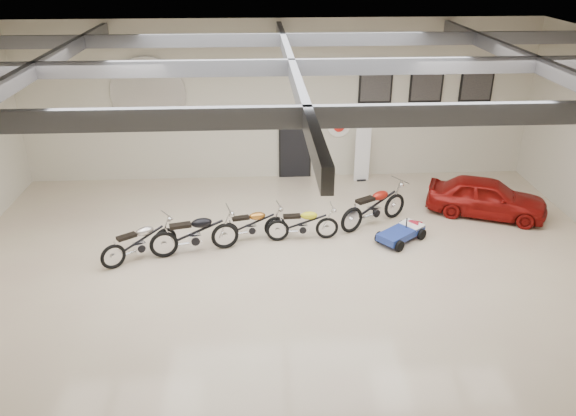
{
  "coord_description": "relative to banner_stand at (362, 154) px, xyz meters",
  "views": [
    {
      "loc": [
        -0.72,
        -11.2,
        6.98
      ],
      "look_at": [
        0.0,
        1.2,
        1.1
      ],
      "focal_mm": 35.0,
      "sensor_mm": 36.0,
      "label": 1
    }
  ],
  "objects": [
    {
      "name": "ceiling",
      "position": [
        -2.62,
        -5.5,
        4.1
      ],
      "size": [
        16.0,
        12.0,
        0.01
      ],
      "primitive_type": "cube",
      "color": "slate",
      "rests_on": "back_wall"
    },
    {
      "name": "motorcycle_yellow",
      "position": [
        -2.23,
        -3.91,
        -0.42
      ],
      "size": [
        1.86,
        0.65,
        0.95
      ],
      "primitive_type": null,
      "rotation": [
        0.0,
        0.0,
        0.05
      ],
      "color": "silver",
      "rests_on": "floor"
    },
    {
      "name": "vintage_car",
      "position": [
        3.04,
        -2.74,
        -0.35
      ],
      "size": [
        2.43,
        3.48,
        1.1
      ],
      "primitive_type": "imported",
      "rotation": [
        0.0,
        0.0,
        1.18
      ],
      "color": "maroon",
      "rests_on": "floor"
    },
    {
      "name": "go_kart",
      "position": [
        0.41,
        -4.04,
        -0.6
      ],
      "size": [
        1.74,
        1.6,
        0.59
      ],
      "primitive_type": null,
      "rotation": [
        0.0,
        0.0,
        0.68
      ],
      "color": "navy",
      "rests_on": "floor"
    },
    {
      "name": "poster_left",
      "position": [
        0.38,
        0.46,
        2.2
      ],
      "size": [
        1.05,
        0.08,
        1.35
      ],
      "primitive_type": null,
      "color": "black",
      "rests_on": "back_wall"
    },
    {
      "name": "poster_mid",
      "position": [
        1.98,
        0.46,
        2.2
      ],
      "size": [
        1.05,
        0.08,
        1.35
      ],
      "primitive_type": null,
      "color": "black",
      "rests_on": "back_wall"
    },
    {
      "name": "motorcycle_red",
      "position": [
        -0.23,
        -3.17,
        -0.32
      ],
      "size": [
        2.25,
        1.73,
        1.15
      ],
      "primitive_type": null,
      "rotation": [
        0.0,
        0.0,
        0.54
      ],
      "color": "silver",
      "rests_on": "floor"
    },
    {
      "name": "oil_sign",
      "position": [
        -0.72,
        0.45,
        0.8
      ],
      "size": [
        0.72,
        0.1,
        0.72
      ],
      "primitive_type": null,
      "color": "white",
      "rests_on": "back_wall"
    },
    {
      "name": "ceiling_beams",
      "position": [
        -2.62,
        -5.5,
        3.85
      ],
      "size": [
        15.8,
        11.8,
        0.32
      ],
      "primitive_type": null,
      "color": "#54565C",
      "rests_on": "ceiling"
    },
    {
      "name": "back_wall",
      "position": [
        -2.62,
        0.5,
        1.6
      ],
      "size": [
        16.0,
        0.02,
        5.0
      ],
      "primitive_type": "cube",
      "color": "beige",
      "rests_on": "floor"
    },
    {
      "name": "motorcycle_gold",
      "position": [
        -3.54,
        -3.86,
        -0.43
      ],
      "size": [
        1.88,
        0.94,
        0.94
      ],
      "primitive_type": null,
      "rotation": [
        0.0,
        0.0,
        0.22
      ],
      "color": "silver",
      "rests_on": "floor"
    },
    {
      "name": "motorcycle_silver",
      "position": [
        -6.23,
        -4.68,
        -0.4
      ],
      "size": [
        1.91,
        1.59,
        1.0
      ],
      "primitive_type": null,
      "rotation": [
        0.0,
        0.0,
        0.61
      ],
      "color": "silver",
      "rests_on": "floor"
    },
    {
      "name": "motorcycle_black",
      "position": [
        -4.93,
        -4.44,
        -0.34
      ],
      "size": [
        2.25,
        1.16,
        1.12
      ],
      "primitive_type": null,
      "rotation": [
        0.0,
        0.0,
        0.24
      ],
      "color": "silver",
      "rests_on": "floor"
    },
    {
      "name": "door",
      "position": [
        -2.12,
        0.45,
        0.15
      ],
      "size": [
        0.92,
        0.08,
        2.1
      ],
      "primitive_type": "cube",
      "color": "black",
      "rests_on": "back_wall"
    },
    {
      "name": "floor",
      "position": [
        -2.62,
        -5.5,
        -0.9
      ],
      "size": [
        16.0,
        12.0,
        0.01
      ],
      "primitive_type": "cube",
      "color": "#C5B896",
      "rests_on": "ground"
    },
    {
      "name": "banner_stand",
      "position": [
        0.0,
        0.0,
        0.0
      ],
      "size": [
        0.51,
        0.25,
        1.8
      ],
      "primitive_type": null,
      "rotation": [
        0.0,
        0.0,
        0.11
      ],
      "color": "white",
      "rests_on": "floor"
    },
    {
      "name": "poster_right",
      "position": [
        3.58,
        0.46,
        2.2
      ],
      "size": [
        1.05,
        0.08,
        1.35
      ],
      "primitive_type": null,
      "color": "black",
      "rests_on": "back_wall"
    },
    {
      "name": "logo_plaque",
      "position": [
        -6.62,
        0.45,
        1.9
      ],
      "size": [
        2.3,
        0.06,
        1.16
      ],
      "primitive_type": null,
      "color": "silver",
      "rests_on": "back_wall"
    }
  ]
}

